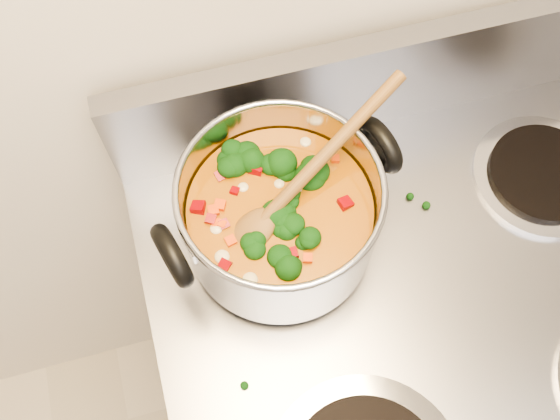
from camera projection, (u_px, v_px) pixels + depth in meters
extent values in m
cube|color=gray|center=(398.00, 381.00, 1.18)|extent=(0.74, 0.65, 0.92)
cube|color=gray|center=(389.00, 79.00, 0.82)|extent=(0.74, 0.03, 0.16)
cylinder|color=#A5A5AD|center=(292.00, 241.00, 0.80)|extent=(0.19, 0.19, 0.01)
cylinder|color=black|center=(292.00, 238.00, 0.79)|extent=(0.15, 0.15, 0.01)
cylinder|color=#A5A5AD|center=(542.00, 176.00, 0.84)|extent=(0.19, 0.19, 0.01)
cylinder|color=black|center=(544.00, 173.00, 0.83)|extent=(0.15, 0.15, 0.01)
cylinder|color=#A8A8B1|center=(280.00, 213.00, 0.73)|extent=(0.23, 0.23, 0.13)
torus|color=#A8A8B1|center=(280.00, 189.00, 0.68)|extent=(0.24, 0.24, 0.01)
cylinder|color=#8B520C|center=(280.00, 222.00, 0.75)|extent=(0.22, 0.22, 0.08)
torus|color=black|center=(172.00, 256.00, 0.67)|extent=(0.04, 0.08, 0.08)
torus|color=black|center=(379.00, 145.00, 0.72)|extent=(0.04, 0.08, 0.08)
ellipsoid|color=black|center=(329.00, 164.00, 0.74)|extent=(0.04, 0.04, 0.03)
ellipsoid|color=black|center=(291.00, 160.00, 0.75)|extent=(0.04, 0.04, 0.03)
ellipsoid|color=black|center=(227.00, 221.00, 0.71)|extent=(0.04, 0.04, 0.03)
ellipsoid|color=black|center=(266.00, 161.00, 0.74)|extent=(0.04, 0.04, 0.03)
ellipsoid|color=black|center=(239.00, 162.00, 0.74)|extent=(0.04, 0.04, 0.03)
ellipsoid|color=black|center=(229.00, 208.00, 0.72)|extent=(0.04, 0.04, 0.03)
ellipsoid|color=black|center=(203.00, 218.00, 0.71)|extent=(0.04, 0.04, 0.03)
ellipsoid|color=black|center=(204.00, 218.00, 0.71)|extent=(0.04, 0.04, 0.03)
ellipsoid|color=black|center=(284.00, 153.00, 0.75)|extent=(0.04, 0.04, 0.03)
ellipsoid|color=black|center=(216.00, 258.00, 0.69)|extent=(0.04, 0.04, 0.03)
ellipsoid|color=black|center=(206.00, 224.00, 0.71)|extent=(0.04, 0.04, 0.03)
ellipsoid|color=#810604|center=(348.00, 245.00, 0.70)|extent=(0.01, 0.01, 0.01)
ellipsoid|color=#810604|center=(292.00, 143.00, 0.76)|extent=(0.01, 0.01, 0.01)
ellipsoid|color=#810604|center=(331.00, 213.00, 0.71)|extent=(0.01, 0.01, 0.01)
ellipsoid|color=#810604|center=(291.00, 147.00, 0.75)|extent=(0.01, 0.01, 0.01)
ellipsoid|color=#810604|center=(327.00, 199.00, 0.72)|extent=(0.01, 0.01, 0.01)
ellipsoid|color=#810604|center=(308.00, 145.00, 0.75)|extent=(0.01, 0.01, 0.01)
ellipsoid|color=#810604|center=(279.00, 166.00, 0.74)|extent=(0.01, 0.01, 0.01)
ellipsoid|color=#810604|center=(356.00, 212.00, 0.72)|extent=(0.01, 0.01, 0.01)
ellipsoid|color=#810604|center=(299.00, 221.00, 0.71)|extent=(0.01, 0.01, 0.01)
ellipsoid|color=#810604|center=(340.00, 194.00, 0.73)|extent=(0.01, 0.01, 0.01)
ellipsoid|color=#CF3D0B|center=(344.00, 168.00, 0.74)|extent=(0.01, 0.01, 0.01)
ellipsoid|color=#CF3D0B|center=(228.00, 218.00, 0.71)|extent=(0.01, 0.01, 0.01)
ellipsoid|color=#CF3D0B|center=(251.00, 242.00, 0.70)|extent=(0.01, 0.01, 0.01)
ellipsoid|color=#CF3D0B|center=(338.00, 256.00, 0.69)|extent=(0.01, 0.01, 0.01)
ellipsoid|color=#CF3D0B|center=(289.00, 273.00, 0.68)|extent=(0.01, 0.01, 0.01)
ellipsoid|color=#CF3D0B|center=(300.00, 235.00, 0.70)|extent=(0.01, 0.01, 0.01)
ellipsoid|color=#CF3D0B|center=(277.00, 160.00, 0.74)|extent=(0.01, 0.01, 0.01)
ellipsoid|color=#CF3D0B|center=(223.00, 262.00, 0.69)|extent=(0.01, 0.01, 0.01)
ellipsoid|color=#C5B487|center=(222.00, 230.00, 0.71)|extent=(0.02, 0.02, 0.01)
ellipsoid|color=#C5B487|center=(318.00, 194.00, 0.73)|extent=(0.02, 0.02, 0.01)
ellipsoid|color=#C5B487|center=(252.00, 146.00, 0.75)|extent=(0.02, 0.02, 0.01)
ellipsoid|color=#C5B487|center=(308.00, 232.00, 0.70)|extent=(0.02, 0.02, 0.01)
ellipsoid|color=#C5B487|center=(313.00, 254.00, 0.69)|extent=(0.02, 0.02, 0.01)
ellipsoid|color=#C5B487|center=(266.00, 147.00, 0.75)|extent=(0.02, 0.02, 0.01)
ellipsoid|color=#C5B487|center=(227.00, 246.00, 0.70)|extent=(0.02, 0.02, 0.01)
ellipsoid|color=#C5B487|center=(311.00, 152.00, 0.75)|extent=(0.02, 0.02, 0.01)
ellipsoid|color=#C5B487|center=(230.00, 230.00, 0.71)|extent=(0.02, 0.02, 0.01)
ellipsoid|color=brown|center=(251.00, 233.00, 0.71)|extent=(0.08, 0.07, 0.04)
cylinder|color=brown|center=(326.00, 154.00, 0.70)|extent=(0.22, 0.12, 0.10)
ellipsoid|color=black|center=(381.00, 347.00, 0.74)|extent=(0.01, 0.01, 0.01)
ellipsoid|color=black|center=(294.00, 145.00, 0.86)|extent=(0.01, 0.01, 0.01)
ellipsoid|color=black|center=(391.00, 366.00, 0.73)|extent=(0.01, 0.01, 0.01)
ellipsoid|color=black|center=(151.00, 249.00, 0.80)|extent=(0.01, 0.01, 0.01)
ellipsoid|color=black|center=(333.00, 351.00, 0.74)|extent=(0.01, 0.01, 0.01)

